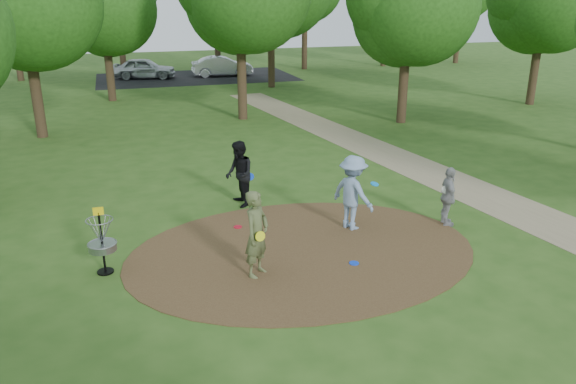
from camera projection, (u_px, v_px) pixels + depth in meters
name	position (u px, v px, depth m)	size (l,w,h in m)	color
ground	(303.00, 252.00, 13.36)	(100.00, 100.00, 0.00)	#2D5119
dirt_clearing	(303.00, 251.00, 13.36)	(8.40, 8.40, 0.02)	#47301C
footpath	(485.00, 196.00, 16.99)	(2.00, 40.00, 0.01)	#8C7A5B
parking_lot	(197.00, 77.00, 40.90)	(14.00, 8.00, 0.01)	black
player_observer_with_disc	(257.00, 234.00, 11.95)	(0.82, 0.83, 1.94)	#555F37
player_throwing_with_disc	(353.00, 193.00, 14.36)	(1.38, 1.46, 1.97)	#7F99BE
player_walking_with_disc	(239.00, 174.00, 15.96)	(0.81, 0.96, 1.90)	black
player_waiting_with_disc	(448.00, 197.00, 14.65)	(0.62, 1.00, 1.58)	#979699
disc_ground_cyan	(255.00, 231.00, 14.42)	(0.22, 0.22, 0.02)	#1890C2
disc_ground_blue	(354.00, 263.00, 12.73)	(0.22, 0.22, 0.02)	#0E3CF1
disc_ground_red	(238.00, 227.00, 14.70)	(0.22, 0.22, 0.02)	red
car_left	(144.00, 68.00, 39.93)	(1.73, 4.31, 1.47)	#B8BEC1
car_right	(222.00, 66.00, 41.05)	(1.54, 4.42, 1.46)	#B0B1B8
disc_golf_basket	(101.00, 236.00, 12.08)	(0.63, 0.63, 1.54)	black
tree_ring	(269.00, 7.00, 22.43)	(37.24, 45.71, 9.75)	#332316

